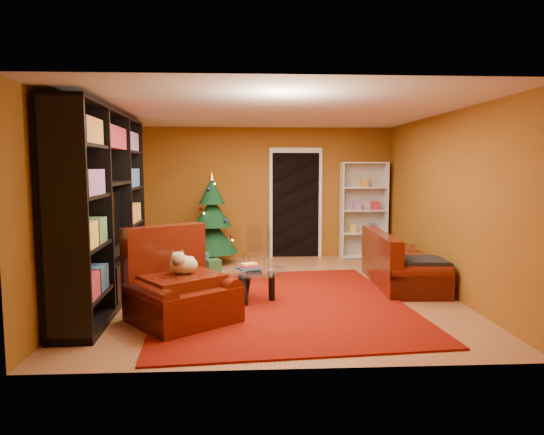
{
  "coord_description": "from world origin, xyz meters",
  "views": [
    {
      "loc": [
        -0.39,
        -6.94,
        1.82
      ],
      "look_at": [
        0.0,
        0.4,
        1.05
      ],
      "focal_mm": 32.0,
      "sensor_mm": 36.0,
      "label": 1
    }
  ],
  "objects": [
    {
      "name": "acrylic_chair",
      "position": [
        -0.23,
        0.78,
        0.39
      ],
      "size": [
        0.5,
        0.52,
        0.78
      ],
      "primitive_type": null,
      "rotation": [
        0.0,
        0.0,
        -0.26
      ],
      "color": "#66605B",
      "rests_on": "rug"
    },
    {
      "name": "gift_box_green",
      "position": [
        -0.97,
        1.33,
        0.12
      ],
      "size": [
        0.3,
        0.3,
        0.23
      ],
      "primitive_type": "cube",
      "rotation": [
        0.0,
        0.0,
        0.4
      ],
      "color": "#215328",
      "rests_on": "floor"
    },
    {
      "name": "white_bookshelf",
      "position": [
        1.95,
        2.57,
        0.96
      ],
      "size": [
        0.92,
        0.34,
        1.97
      ],
      "primitive_type": null,
      "rotation": [
        0.0,
        0.0,
        0.01
      ],
      "color": "white",
      "rests_on": "floor"
    },
    {
      "name": "media_unit",
      "position": [
        -2.27,
        -0.44,
        1.27
      ],
      "size": [
        0.64,
        3.34,
        2.55
      ],
      "primitive_type": null,
      "rotation": [
        0.0,
        0.0,
        0.04
      ],
      "color": "black",
      "rests_on": "floor"
    },
    {
      "name": "dog",
      "position": [
        -1.14,
        -1.27,
        0.67
      ],
      "size": [
        0.5,
        0.48,
        0.29
      ],
      "primitive_type": null,
      "rotation": [
        0.0,
        0.0,
        0.65
      ],
      "color": "beige",
      "rests_on": "armchair"
    },
    {
      "name": "wall_right",
      "position": [
        2.52,
        0.0,
        1.3
      ],
      "size": [
        0.05,
        5.5,
        2.6
      ],
      "primitive_type": "cube",
      "color": "brown",
      "rests_on": "ground"
    },
    {
      "name": "gift_box_teal",
      "position": [
        -1.21,
        1.66,
        0.14
      ],
      "size": [
        0.31,
        0.31,
        0.29
      ],
      "primitive_type": "cube",
      "rotation": [
        0.0,
        0.0,
        -0.08
      ],
      "color": "#206B84",
      "rests_on": "floor"
    },
    {
      "name": "armchair",
      "position": [
        -1.15,
        -1.34,
        0.45
      ],
      "size": [
        1.61,
        1.61,
        0.9
      ],
      "primitive_type": null,
      "rotation": [
        0.0,
        0.0,
        0.65
      ],
      "color": "#430F06",
      "rests_on": "rug"
    },
    {
      "name": "coffee_table",
      "position": [
        -0.29,
        -0.54,
        0.23
      ],
      "size": [
        1.14,
        1.14,
        0.54
      ],
      "primitive_type": null,
      "rotation": [
        0.0,
        0.0,
        0.4
      ],
      "color": "gray",
      "rests_on": "rug"
    },
    {
      "name": "doorway",
      "position": [
        0.6,
        2.73,
        1.05
      ],
      "size": [
        1.06,
        0.6,
        2.16
      ],
      "primitive_type": null,
      "color": "black",
      "rests_on": "floor"
    },
    {
      "name": "sofa",
      "position": [
        2.02,
        0.31,
        0.42
      ],
      "size": [
        0.96,
        1.98,
        0.84
      ],
      "primitive_type": null,
      "rotation": [
        0.0,
        0.0,
        1.53
      ],
      "color": "#430F06",
      "rests_on": "rug"
    },
    {
      "name": "christmas_tree",
      "position": [
        -1.03,
        2.14,
        0.84
      ],
      "size": [
        1.23,
        1.23,
        1.74
      ],
      "primitive_type": null,
      "rotation": [
        0.0,
        0.0,
        0.31
      ],
      "color": "black",
      "rests_on": "floor"
    },
    {
      "name": "floor",
      "position": [
        0.0,
        0.0,
        -0.03
      ],
      "size": [
        5.0,
        5.5,
        0.05
      ],
      "primitive_type": "cube",
      "color": "#945A36",
      "rests_on": "ground"
    },
    {
      "name": "wall_back",
      "position": [
        0.0,
        2.77,
        1.3
      ],
      "size": [
        5.0,
        0.05,
        2.6
      ],
      "primitive_type": "cube",
      "color": "brown",
      "rests_on": "ground"
    },
    {
      "name": "wall_left",
      "position": [
        -2.52,
        0.0,
        1.3
      ],
      "size": [
        0.05,
        5.5,
        2.6
      ],
      "primitive_type": "cube",
      "color": "brown",
      "rests_on": "ground"
    },
    {
      "name": "rug",
      "position": [
        0.05,
        -0.66,
        0.01
      ],
      "size": [
        3.54,
        4.03,
        0.02
      ],
      "primitive_type": "cube",
      "rotation": [
        0.0,
        0.0,
        0.08
      ],
      "color": "#700E03",
      "rests_on": "floor"
    },
    {
      "name": "ceiling",
      "position": [
        0.0,
        0.0,
        2.62
      ],
      "size": [
        5.0,
        5.5,
        0.05
      ],
      "primitive_type": "cube",
      "color": "silver",
      "rests_on": "wall_back"
    }
  ]
}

